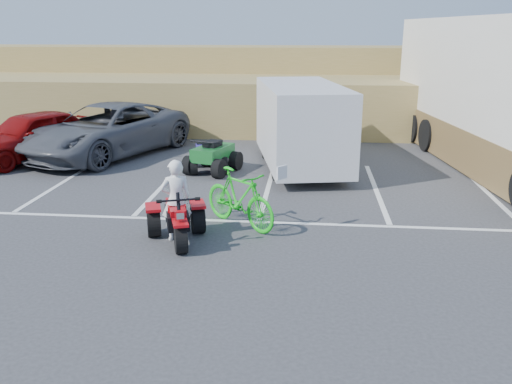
# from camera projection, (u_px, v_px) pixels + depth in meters

# --- Properties ---
(ground) EXTENTS (100.00, 100.00, 0.00)m
(ground) POSITION_uv_depth(u_px,v_px,m) (245.00, 271.00, 8.98)
(ground) COLOR #353537
(ground) RESTS_ON ground
(parking_stripes) EXTENTS (28.00, 5.16, 0.01)m
(parking_stripes) POSITION_uv_depth(u_px,v_px,m) (302.00, 199.00, 12.77)
(parking_stripes) COLOR white
(parking_stripes) RESTS_ON ground
(grass_embankment) EXTENTS (40.00, 8.50, 3.10)m
(grass_embankment) POSITION_uv_depth(u_px,v_px,m) (288.00, 88.00, 23.32)
(grass_embankment) COLOR olive
(grass_embankment) RESTS_ON ground
(red_trike_atv) EXTENTS (1.56, 1.80, 0.98)m
(red_trike_atv) POSITION_uv_depth(u_px,v_px,m) (179.00, 242.00, 10.22)
(red_trike_atv) COLOR #B80A10
(red_trike_atv) RESTS_ON ground
(rider) EXTENTS (0.66, 0.54, 1.56)m
(rider) POSITION_uv_depth(u_px,v_px,m) (176.00, 200.00, 10.13)
(rider) COLOR white
(rider) RESTS_ON ground
(green_dirt_bike) EXTENTS (1.85, 1.71, 1.18)m
(green_dirt_bike) POSITION_uv_depth(u_px,v_px,m) (239.00, 198.00, 10.89)
(green_dirt_bike) COLOR #14BF19
(green_dirt_bike) RESTS_ON ground
(grey_pickup) EXTENTS (4.74, 6.43, 1.62)m
(grey_pickup) POSITION_uv_depth(u_px,v_px,m) (107.00, 130.00, 17.00)
(grey_pickup) COLOR #4B4D53
(grey_pickup) RESTS_ON ground
(red_car) EXTENTS (3.69, 4.71, 1.50)m
(red_car) POSITION_uv_depth(u_px,v_px,m) (32.00, 135.00, 16.48)
(red_car) COLOR #7B0706
(red_car) RESTS_ON ground
(cargo_trailer) EXTENTS (2.98, 5.40, 2.38)m
(cargo_trailer) POSITION_uv_depth(u_px,v_px,m) (301.00, 123.00, 15.36)
(cargo_trailer) COLOR silver
(cargo_trailer) RESTS_ON ground
(rv_motorhome) EXTENTS (4.46, 11.80, 4.14)m
(rv_motorhome) POSITION_uv_depth(u_px,v_px,m) (509.00, 105.00, 15.20)
(rv_motorhome) COLOR silver
(rv_motorhome) RESTS_ON ground
(quad_atv_blue) EXTENTS (1.32, 1.58, 0.90)m
(quad_atv_blue) POSITION_uv_depth(u_px,v_px,m) (208.00, 170.00, 15.41)
(quad_atv_blue) COLOR navy
(quad_atv_blue) RESTS_ON ground
(quad_atv_green) EXTENTS (1.57, 1.81, 1.00)m
(quad_atv_green) POSITION_uv_depth(u_px,v_px,m) (213.00, 172.00, 15.20)
(quad_atv_green) COLOR #145A21
(quad_atv_green) RESTS_ON ground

